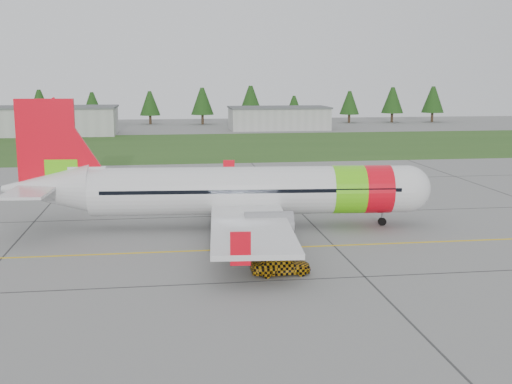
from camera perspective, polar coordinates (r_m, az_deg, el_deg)
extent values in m
plane|color=gray|center=(41.71, -3.70, -8.13)|extent=(320.00, 320.00, 0.00)
cylinder|color=silver|center=(55.93, -0.43, 0.14)|extent=(27.91, 6.28, 4.15)
sphere|color=silver|center=(58.34, 13.27, 0.29)|extent=(4.15, 4.15, 4.15)
cone|color=silver|center=(57.64, -18.14, 0.31)|extent=(7.75, 4.71, 4.15)
cube|color=black|center=(58.37, 13.58, 0.65)|extent=(1.91, 2.89, 0.60)
cylinder|color=#62D810|center=(57.03, 8.14, 0.23)|extent=(3.09, 4.43, 4.23)
cylinder|color=red|center=(57.60, 10.63, 0.26)|extent=(2.66, 4.40, 4.23)
cube|color=silver|center=(56.12, -0.97, -1.04)|extent=(8.47, 34.41, 0.38)
cube|color=red|center=(72.66, -2.43, 2.03)|extent=(1.29, 0.29, 2.13)
cube|color=red|center=(39.48, -1.39, -5.06)|extent=(1.29, 0.29, 2.13)
cylinder|color=gray|center=(62.06, 0.26, -0.49)|extent=(3.99, 2.52, 2.23)
cylinder|color=gray|center=(50.64, 1.14, -2.97)|extent=(3.99, 2.52, 2.23)
cube|color=red|center=(57.11, -18.13, 3.83)|extent=(4.91, 0.76, 8.09)
cube|color=#62D810|center=(57.12, -16.86, 1.53)|extent=(2.79, 0.66, 2.55)
cube|color=silver|center=(57.73, -18.66, 0.56)|extent=(4.34, 12.47, 0.23)
cylinder|color=slate|center=(58.25, 11.16, -2.21)|extent=(0.19, 0.19, 1.49)
cylinder|color=black|center=(58.33, 11.15, -2.57)|extent=(0.74, 0.35, 0.72)
cylinder|color=slate|center=(59.22, -2.13, -1.55)|extent=(0.23, 0.23, 2.02)
cylinder|color=black|center=(59.31, -2.54, -1.98)|extent=(1.14, 0.56, 1.11)
cylinder|color=slate|center=(53.41, -1.96, -2.86)|extent=(0.23, 0.23, 2.02)
cylinder|color=black|center=(53.50, -2.41, -3.34)|extent=(1.14, 0.56, 1.11)
imported|color=#E19E0C|center=(42.91, 2.22, -4.78)|extent=(1.45, 1.68, 4.01)
cube|color=#30561E|center=(122.21, -6.65, 4.06)|extent=(320.00, 50.00, 0.03)
cube|color=gold|center=(49.34, -4.41, -5.19)|extent=(120.00, 0.25, 0.02)
cube|color=#A8A8A3|center=(152.25, -18.37, 5.96)|extent=(32.00, 14.00, 6.00)
cube|color=#A8A8A3|center=(160.26, 2.02, 6.52)|extent=(24.00, 12.00, 5.20)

